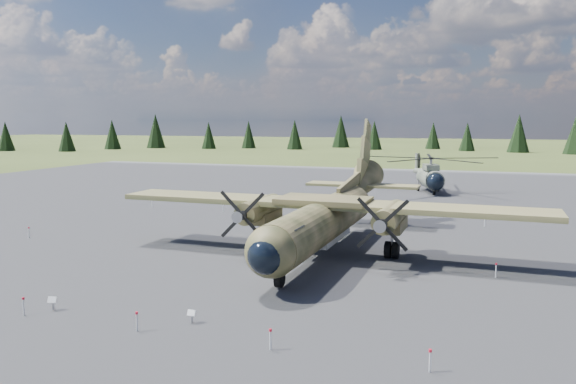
% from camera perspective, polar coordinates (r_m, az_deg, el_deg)
% --- Properties ---
extents(ground, '(500.00, 500.00, 0.00)m').
position_cam_1_polar(ground, '(37.37, -6.00, -6.40)').
color(ground, '#515E29').
rests_on(ground, ground).
extents(apron, '(120.00, 120.00, 0.04)m').
position_cam_1_polar(apron, '(46.42, -0.80, -3.66)').
color(apron, slate).
rests_on(apron, ground).
extents(transport_plane, '(28.67, 26.09, 9.47)m').
position_cam_1_polar(transport_plane, '(37.94, 4.09, -1.98)').
color(transport_plane, '#3A3D21').
rests_on(transport_plane, ground).
extents(helicopter_near, '(21.02, 21.81, 4.34)m').
position_cam_1_polar(helicopter_near, '(71.11, 14.25, 2.44)').
color(helicopter_near, slate).
rests_on(helicopter_near, ground).
extents(info_placard_left, '(0.45, 0.25, 0.66)m').
position_cam_1_polar(info_placard_left, '(28.86, -22.81, -10.18)').
color(info_placard_left, gray).
rests_on(info_placard_left, ground).
extents(info_placard_right, '(0.39, 0.18, 0.60)m').
position_cam_1_polar(info_placard_right, '(25.46, -9.77, -12.14)').
color(info_placard_right, gray).
rests_on(info_placard_right, ground).
extents(barrier_fence, '(33.12, 29.62, 0.85)m').
position_cam_1_polar(barrier_fence, '(37.38, -6.71, -5.61)').
color(barrier_fence, silver).
rests_on(barrier_fence, ground).
extents(treeline, '(300.70, 302.38, 10.98)m').
position_cam_1_polar(treeline, '(36.11, 1.78, 0.72)').
color(treeline, black).
rests_on(treeline, ground).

